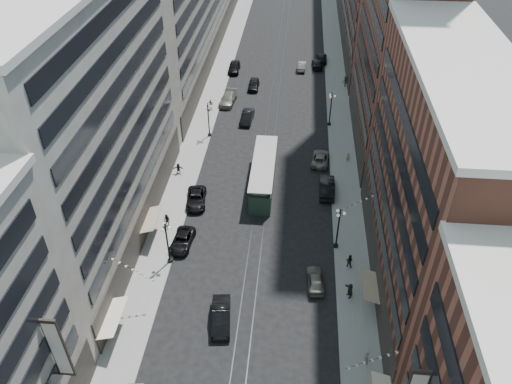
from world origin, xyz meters
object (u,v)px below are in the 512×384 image
(car_8, at_px, (228,99))
(car_extra_1, at_px, (322,58))
(car_2, at_px, (182,241))
(pedestrian_4, at_px, (366,357))
(pedestrian_5, at_px, (178,168))
(pedestrian_extra_2, at_px, (350,290))
(car_9, at_px, (234,67))
(car_10, at_px, (327,187))
(car_7, at_px, (196,199))
(streetcar, at_px, (263,175))
(lamppost_se_far, at_px, (338,227))
(pedestrian_7, at_px, (349,261))
(car_11, at_px, (320,158))
(pedestrian_9, at_px, (346,81))
(pedestrian_2, at_px, (167,220))
(car_12, at_px, (317,64))
(car_extra_0, at_px, (247,117))
(car_4, at_px, (315,280))
(car_14, at_px, (302,66))
(car_13, at_px, (254,84))
(lamppost_sw_mid, at_px, (208,119))
(car_5, at_px, (221,316))
(pedestrian_8, at_px, (348,157))
(lamppost_se_mid, at_px, (331,108))
(lamppost_sw_far, at_px, (167,242))
(pedestrian_6, at_px, (211,104))

(car_8, distance_m, car_extra_1, 25.04)
(car_2, xyz_separation_m, pedestrian_4, (19.72, -13.84, 0.24))
(pedestrian_5, xyz_separation_m, pedestrian_extra_2, (22.09, -20.11, 0.13))
(car_9, distance_m, car_10, 40.50)
(car_7, xyz_separation_m, car_8, (0.41, 27.45, 0.11))
(streetcar, bearing_deg, lamppost_se_far, -50.82)
(car_10, xyz_separation_m, pedestrian_7, (2.09, -13.32, 0.09))
(lamppost_se_far, bearing_deg, car_8, 116.50)
(car_8, height_order, car_11, car_8)
(pedestrian_9, bearing_deg, car_extra_1, 103.88)
(pedestrian_2, relative_size, pedestrian_7, 0.98)
(streetcar, relative_size, pedestrian_5, 8.84)
(pedestrian_7, relative_size, pedestrian_extra_2, 0.95)
(car_12, height_order, car_extra_0, car_extra_0)
(pedestrian_9, bearing_deg, car_7, -126.79)
(car_7, height_order, car_10, car_10)
(car_4, xyz_separation_m, pedestrian_5, (-18.63, 18.68, 0.18))
(pedestrian_9, xyz_separation_m, car_extra_0, (-16.42, -14.00, -0.30))
(car_12, bearing_deg, car_8, 43.95)
(car_7, bearing_deg, car_14, 66.64)
(pedestrian_4, distance_m, pedestrian_5, 36.17)
(car_8, bearing_deg, streetcar, -65.39)
(car_10, distance_m, car_13, 32.28)
(pedestrian_2, height_order, pedestrian_7, pedestrian_7)
(car_2, bearing_deg, lamppost_sw_mid, 96.16)
(car_5, xyz_separation_m, car_8, (-5.43, 45.65, -0.01))
(car_11, xyz_separation_m, pedestrian_9, (4.87, 24.81, 0.42))
(car_10, xyz_separation_m, pedestrian_9, (4.10, 31.85, 0.22))
(lamppost_se_far, relative_size, pedestrian_9, 2.87)
(pedestrian_2, xyz_separation_m, pedestrian_8, (22.39, 15.79, -0.04))
(streetcar, height_order, car_12, streetcar)
(car_9, distance_m, car_14, 13.05)
(pedestrian_2, distance_m, pedestrian_extra_2, 23.05)
(pedestrian_2, bearing_deg, lamppost_se_mid, 72.08)
(car_8, relative_size, pedestrian_8, 3.63)
(car_2, relative_size, car_extra_0, 0.98)
(lamppost_sw_far, height_order, car_5, lamppost_sw_far)
(car_9, bearing_deg, lamppost_sw_far, -91.54)
(lamppost_se_far, xyz_separation_m, pedestrian_8, (2.33, 17.71, -2.16))
(pedestrian_7, bearing_deg, pedestrian_8, -67.99)
(pedestrian_6, distance_m, car_extra_1, 28.70)
(car_14, distance_m, pedestrian_9, 10.67)
(lamppost_sw_far, bearing_deg, pedestrian_8, 46.33)
(lamppost_sw_far, bearing_deg, car_11, 51.77)
(car_9, height_order, pedestrian_7, pedestrian_7)
(car_extra_1, bearing_deg, car_4, 89.14)
(car_extra_0, bearing_deg, streetcar, -72.90)
(car_4, xyz_separation_m, car_extra_1, (1.60, 59.05, 0.12))
(car_13, xyz_separation_m, pedestrian_5, (-7.84, -27.33, 0.12))
(lamppost_se_far, relative_size, car_extra_1, 1.13)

